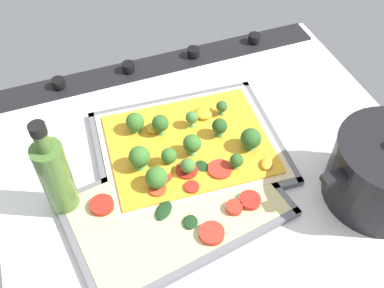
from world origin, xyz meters
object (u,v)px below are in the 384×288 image
object	(u,v)px
veggie_pizza_back	(178,204)
oil_bottle	(56,177)
baking_tray_front	(189,148)
baking_tray_back	(176,209)
broccoli_pizza	(187,145)

from	to	relation	value
veggie_pizza_back	oil_bottle	xyz separation A→B (cm)	(18.04, -7.08, 7.24)
baking_tray_front	veggie_pizza_back	bearing A→B (deg)	62.01
baking_tray_front	baking_tray_back	distance (cm)	13.89
baking_tray_back	baking_tray_front	bearing A→B (deg)	-119.63
broccoli_pizza	oil_bottle	xyz separation A→B (cm)	(23.82, 4.33, 6.31)
broccoli_pizza	oil_bottle	distance (cm)	25.02
veggie_pizza_back	oil_bottle	bearing A→B (deg)	-21.44
broccoli_pizza	baking_tray_back	world-z (taller)	broccoli_pizza
veggie_pizza_back	baking_tray_back	bearing A→B (deg)	19.42
baking_tray_back	oil_bottle	world-z (taller)	oil_bottle
baking_tray_front	broccoli_pizza	xyz separation A→B (cm)	(0.53, 0.46, 1.68)
baking_tray_back	oil_bottle	distance (cm)	20.56
broccoli_pizza	oil_bottle	world-z (taller)	oil_bottle
baking_tray_back	veggie_pizza_back	world-z (taller)	veggie_pizza_back
baking_tray_front	oil_bottle	world-z (taller)	oil_bottle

